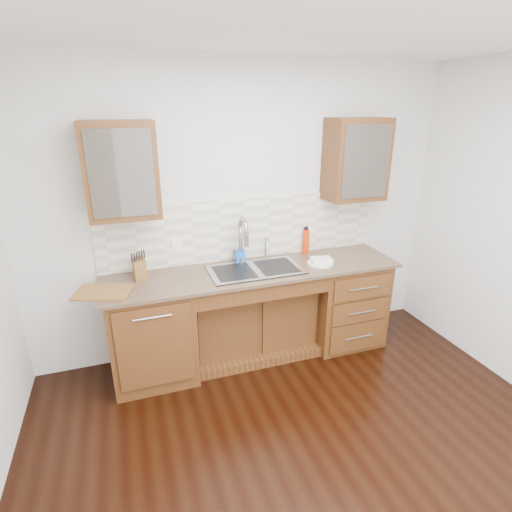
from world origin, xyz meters
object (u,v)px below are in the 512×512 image
object	(u,v)px
soap_bottle	(240,254)
water_bottle	(306,241)
plate	(320,263)
cutting_board	(103,292)
knife_block	(139,269)

from	to	relation	value
soap_bottle	water_bottle	world-z (taller)	water_bottle
water_bottle	plate	size ratio (longest dim) A/B	0.99
water_bottle	plate	distance (m)	0.35
plate	cutting_board	world-z (taller)	cutting_board
cutting_board	knife_block	bearing A→B (deg)	33.96
soap_bottle	cutting_board	distance (m)	1.26
knife_block	plate	bearing A→B (deg)	-13.89
soap_bottle	knife_block	bearing A→B (deg)	-163.95
plate	soap_bottle	bearing A→B (deg)	157.65
soap_bottle	cutting_board	xyz separation A→B (m)	(-1.22, -0.28, -0.08)
water_bottle	knife_block	size ratio (longest dim) A/B	1.35
cutting_board	water_bottle	bearing A→B (deg)	9.93
water_bottle	plate	bearing A→B (deg)	-90.83
soap_bottle	water_bottle	xyz separation A→B (m)	(0.70, 0.05, 0.03)
plate	knife_block	world-z (taller)	knife_block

